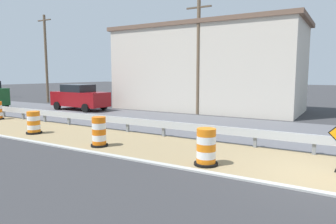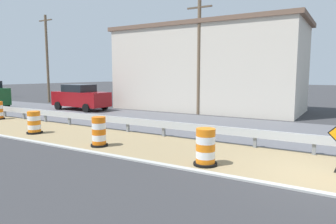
% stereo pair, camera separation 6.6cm
% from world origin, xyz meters
% --- Properties ---
extents(ground_plane, '(160.00, 160.00, 0.00)m').
position_xyz_m(ground_plane, '(0.00, 0.00, 0.00)').
color(ground_plane, '#333335').
extents(median_dirt_strip, '(3.83, 120.00, 0.01)m').
position_xyz_m(median_dirt_strip, '(0.71, 0.00, 0.00)').
color(median_dirt_strip, '#8E7A56').
rests_on(median_dirt_strip, ground).
extents(far_lane_asphalt, '(7.09, 120.00, 0.00)m').
position_xyz_m(far_lane_asphalt, '(6.17, 0.00, 0.00)').
color(far_lane_asphalt, '#56565B').
rests_on(far_lane_asphalt, ground).
extents(curb_near_edge, '(0.20, 120.00, 0.11)m').
position_xyz_m(curb_near_edge, '(-1.30, 0.00, 0.00)').
color(curb_near_edge, '#ADADA8').
rests_on(curb_near_edge, ground).
extents(traffic_barrel_nearest, '(0.73, 0.73, 1.13)m').
position_xyz_m(traffic_barrel_nearest, '(-0.59, 3.06, 0.52)').
color(traffic_barrel_nearest, orange).
rests_on(traffic_barrel_nearest, ground).
extents(traffic_barrel_close, '(0.66, 0.66, 1.15)m').
position_xyz_m(traffic_barrel_close, '(-0.43, 7.58, 0.52)').
color(traffic_barrel_close, orange).
rests_on(traffic_barrel_close, ground).
extents(traffic_barrel_mid, '(0.72, 0.72, 1.05)m').
position_xyz_m(traffic_barrel_mid, '(-0.10, 12.00, 0.47)').
color(traffic_barrel_mid, orange).
rests_on(traffic_barrel_mid, ground).
extents(car_mid_far_lane, '(2.17, 4.80, 1.97)m').
position_xyz_m(car_mid_far_lane, '(7.83, 17.40, 0.99)').
color(car_mid_far_lane, maroon).
rests_on(car_mid_far_lane, ground).
extents(roadside_shop_near, '(6.51, 14.52, 6.47)m').
position_xyz_m(roadside_shop_near, '(13.24, 9.13, 3.25)').
color(roadside_shop_near, beige).
rests_on(roadside_shop_near, ground).
extents(utility_pole_near, '(0.24, 1.80, 7.70)m').
position_xyz_m(utility_pole_near, '(10.14, 8.39, 4.00)').
color(utility_pole_near, brown).
rests_on(utility_pole_near, ground).
extents(utility_pole_mid, '(0.24, 1.80, 8.40)m').
position_xyz_m(utility_pole_mid, '(10.76, 24.95, 4.36)').
color(utility_pole_mid, brown).
rests_on(utility_pole_mid, ground).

